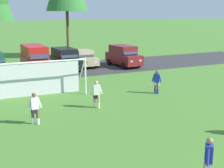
{
  "coord_description": "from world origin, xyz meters",
  "views": [
    {
      "loc": [
        -7.55,
        -3.66,
        5.55
      ],
      "look_at": [
        -0.55,
        10.97,
        1.77
      ],
      "focal_mm": 49.47,
      "sensor_mm": 36.0,
      "label": 1
    }
  ],
  "objects_px": {
    "player_winger_left": "(96,94)",
    "parked_car_slot_center": "(65,59)",
    "parked_car_slot_right": "(124,56)",
    "player_striker_near": "(157,82)",
    "player_midfield_center": "(208,161)",
    "parked_car_slot_center_left": "(35,58)",
    "parked_car_slot_center_right": "(84,58)",
    "player_defender_far": "(35,108)",
    "soccer_goal": "(29,78)"
  },
  "relations": [
    {
      "from": "player_midfield_center",
      "to": "parked_car_slot_center",
      "type": "bearing_deg",
      "value": 85.07
    },
    {
      "from": "player_defender_far",
      "to": "parked_car_slot_right",
      "type": "xyz_separation_m",
      "value": [
        12.05,
        13.35,
        0.29
      ]
    },
    {
      "from": "player_striker_near",
      "to": "parked_car_slot_center_left",
      "type": "relative_size",
      "value": 0.34
    },
    {
      "from": "player_midfield_center",
      "to": "player_defender_far",
      "type": "xyz_separation_m",
      "value": [
        -3.91,
        8.11,
        0.0
      ]
    },
    {
      "from": "player_striker_near",
      "to": "player_defender_far",
      "type": "bearing_deg",
      "value": -164.63
    },
    {
      "from": "player_winger_left",
      "to": "parked_car_slot_center_left",
      "type": "bearing_deg",
      "value": 93.92
    },
    {
      "from": "parked_car_slot_right",
      "to": "player_midfield_center",
      "type": "bearing_deg",
      "value": -110.76
    },
    {
      "from": "player_striker_near",
      "to": "player_midfield_center",
      "type": "bearing_deg",
      "value": -115.44
    },
    {
      "from": "player_winger_left",
      "to": "player_defender_far",
      "type": "bearing_deg",
      "value": -162.71
    },
    {
      "from": "player_defender_far",
      "to": "parked_car_slot_center",
      "type": "distance_m",
      "value": 14.81
    },
    {
      "from": "player_defender_far",
      "to": "player_winger_left",
      "type": "height_order",
      "value": "same"
    },
    {
      "from": "soccer_goal",
      "to": "player_striker_near",
      "type": "height_order",
      "value": "soccer_goal"
    },
    {
      "from": "player_striker_near",
      "to": "player_defender_far",
      "type": "relative_size",
      "value": 1.0
    },
    {
      "from": "player_striker_near",
      "to": "player_midfield_center",
      "type": "xyz_separation_m",
      "value": [
        -5.03,
        -10.57,
        0.0
      ]
    },
    {
      "from": "parked_car_slot_center_left",
      "to": "parked_car_slot_right",
      "type": "bearing_deg",
      "value": -4.45
    },
    {
      "from": "soccer_goal",
      "to": "parked_car_slot_center",
      "type": "height_order",
      "value": "soccer_goal"
    },
    {
      "from": "parked_car_slot_center_right",
      "to": "parked_car_slot_right",
      "type": "height_order",
      "value": "parked_car_slot_right"
    },
    {
      "from": "player_midfield_center",
      "to": "parked_car_slot_center_left",
      "type": "distance_m",
      "value": 22.2
    },
    {
      "from": "player_midfield_center",
      "to": "parked_car_slot_center",
      "type": "relative_size",
      "value": 0.35
    },
    {
      "from": "player_midfield_center",
      "to": "parked_car_slot_center_right",
      "type": "bearing_deg",
      "value": 79.4
    },
    {
      "from": "parked_car_slot_center_left",
      "to": "soccer_goal",
      "type": "bearing_deg",
      "value": -104.24
    },
    {
      "from": "parked_car_slot_right",
      "to": "parked_car_slot_center",
      "type": "bearing_deg",
      "value": 177.45
    },
    {
      "from": "player_striker_near",
      "to": "parked_car_slot_center_right",
      "type": "xyz_separation_m",
      "value": [
        -0.7,
        12.54,
        0.05
      ]
    },
    {
      "from": "player_striker_near",
      "to": "parked_car_slot_right",
      "type": "height_order",
      "value": "parked_car_slot_right"
    },
    {
      "from": "player_winger_left",
      "to": "parked_car_slot_center_right",
      "type": "bearing_deg",
      "value": 72.42
    },
    {
      "from": "parked_car_slot_center_left",
      "to": "parked_car_slot_center",
      "type": "height_order",
      "value": "parked_car_slot_center_left"
    },
    {
      "from": "parked_car_slot_center_left",
      "to": "parked_car_slot_right",
      "type": "relative_size",
      "value": 1.02
    },
    {
      "from": "parked_car_slot_center_left",
      "to": "parked_car_slot_center_right",
      "type": "relative_size",
      "value": 1.15
    },
    {
      "from": "soccer_goal",
      "to": "player_midfield_center",
      "type": "relative_size",
      "value": 4.56
    },
    {
      "from": "player_striker_near",
      "to": "parked_car_slot_center_right",
      "type": "height_order",
      "value": "parked_car_slot_center_right"
    },
    {
      "from": "parked_car_slot_center",
      "to": "parked_car_slot_center_right",
      "type": "xyz_separation_m",
      "value": [
        2.45,
        1.37,
        -0.24
      ]
    },
    {
      "from": "player_striker_near",
      "to": "parked_car_slot_center",
      "type": "xyz_separation_m",
      "value": [
        -3.15,
        11.17,
        0.29
      ]
    },
    {
      "from": "player_striker_near",
      "to": "player_midfield_center",
      "type": "relative_size",
      "value": 1.0
    },
    {
      "from": "parked_car_slot_center_right",
      "to": "parked_car_slot_center_left",
      "type": "bearing_deg",
      "value": -169.86
    },
    {
      "from": "player_defender_far",
      "to": "parked_car_slot_center_right",
      "type": "distance_m",
      "value": 17.11
    },
    {
      "from": "soccer_goal",
      "to": "player_defender_far",
      "type": "bearing_deg",
      "value": -98.27
    },
    {
      "from": "parked_car_slot_center_left",
      "to": "parked_car_slot_center_right",
      "type": "xyz_separation_m",
      "value": [
        5.25,
        0.94,
        -0.47
      ]
    },
    {
      "from": "soccer_goal",
      "to": "parked_car_slot_center_left",
      "type": "xyz_separation_m",
      "value": [
        2.21,
        8.72,
        0.05
      ]
    },
    {
      "from": "player_midfield_center",
      "to": "parked_car_slot_center",
      "type": "xyz_separation_m",
      "value": [
        1.87,
        21.74,
        0.29
      ]
    },
    {
      "from": "player_midfield_center",
      "to": "parked_car_slot_center_left",
      "type": "height_order",
      "value": "parked_car_slot_center_left"
    },
    {
      "from": "parked_car_slot_center_right",
      "to": "player_striker_near",
      "type": "bearing_deg",
      "value": -86.79
    },
    {
      "from": "player_striker_near",
      "to": "parked_car_slot_center_left",
      "type": "height_order",
      "value": "parked_car_slot_center_left"
    },
    {
      "from": "player_winger_left",
      "to": "parked_car_slot_center",
      "type": "height_order",
      "value": "parked_car_slot_center"
    },
    {
      "from": "parked_car_slot_center_left",
      "to": "parked_car_slot_center_right",
      "type": "bearing_deg",
      "value": 10.14
    },
    {
      "from": "soccer_goal",
      "to": "player_midfield_center",
      "type": "bearing_deg",
      "value": -76.87
    },
    {
      "from": "player_defender_far",
      "to": "player_winger_left",
      "type": "distance_m",
      "value": 4.05
    },
    {
      "from": "player_midfield_center",
      "to": "parked_car_slot_center_left",
      "type": "bearing_deg",
      "value": 92.39
    },
    {
      "from": "soccer_goal",
      "to": "player_winger_left",
      "type": "distance_m",
      "value": 5.18
    },
    {
      "from": "player_winger_left",
      "to": "parked_car_slot_center_left",
      "type": "height_order",
      "value": "parked_car_slot_center_left"
    },
    {
      "from": "player_winger_left",
      "to": "parked_car_slot_right",
      "type": "height_order",
      "value": "parked_car_slot_right"
    }
  ]
}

